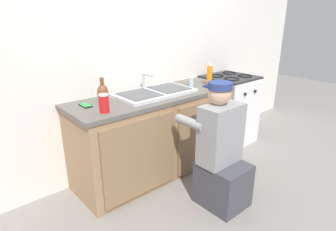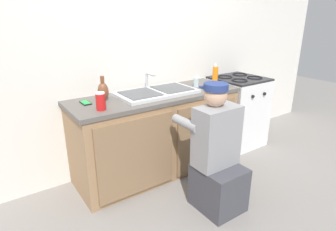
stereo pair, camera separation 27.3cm
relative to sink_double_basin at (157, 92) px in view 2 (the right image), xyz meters
name	(u,v)px [view 2 (the right image)]	position (x,y,z in m)	size (l,w,h in m)	color
ground_plane	(174,181)	(0.00, -0.30, -0.88)	(12.00, 12.00, 0.00)	gray
back_wall	(138,52)	(0.00, 0.35, 0.37)	(6.00, 0.10, 2.50)	silver
counter_cabinet	(158,135)	(0.00, -0.01, -0.47)	(1.74, 0.62, 0.83)	#997551
countertop	(157,96)	(0.00, 0.00, -0.04)	(1.78, 0.62, 0.04)	#5B5651
sink_double_basin	(157,92)	(0.00, 0.00, 0.00)	(0.80, 0.44, 0.19)	silver
stove_range	(237,111)	(1.22, 0.00, -0.44)	(0.60, 0.62, 0.90)	white
plumber_person	(217,159)	(0.09, -0.81, -0.42)	(0.42, 0.61, 1.10)	#3F3F47
soda_cup_red	(101,101)	(-0.65, -0.17, 0.06)	(0.08, 0.08, 0.15)	red
soap_bottle_orange	(215,76)	(0.70, -0.10, 0.09)	(0.06, 0.06, 0.25)	orange
vase_decorative	(103,91)	(-0.53, 0.08, 0.07)	(0.10, 0.10, 0.23)	brown
water_glass	(196,82)	(0.52, 0.00, 0.03)	(0.06, 0.06, 0.10)	#ADC6CC
cell_phone	(86,103)	(-0.70, 0.09, -0.01)	(0.07, 0.14, 0.01)	black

